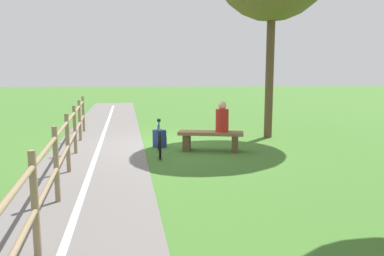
{
  "coord_description": "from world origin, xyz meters",
  "views": [
    {
      "loc": [
        -0.2,
        9.75,
        1.96
      ],
      "look_at": [
        -0.55,
        3.6,
        1.03
      ],
      "focal_mm": 35.02,
      "sensor_mm": 36.0,
      "label": 1
    }
  ],
  "objects_px": {
    "person_seated": "(222,119)",
    "backpack": "(160,139)",
    "bicycle": "(159,140)",
    "bench": "(211,138)"
  },
  "relations": [
    {
      "from": "person_seated",
      "to": "backpack",
      "type": "distance_m",
      "value": 1.77
    },
    {
      "from": "person_seated",
      "to": "bicycle",
      "type": "xyz_separation_m",
      "value": [
        1.54,
        0.26,
        -0.47
      ]
    },
    {
      "from": "bench",
      "to": "bicycle",
      "type": "xyz_separation_m",
      "value": [
        1.26,
        0.3,
        0.01
      ]
    },
    {
      "from": "person_seated",
      "to": "backpack",
      "type": "bearing_deg",
      "value": -10.99
    },
    {
      "from": "bench",
      "to": "backpack",
      "type": "height_order",
      "value": "bench"
    },
    {
      "from": "person_seated",
      "to": "bicycle",
      "type": "distance_m",
      "value": 1.63
    },
    {
      "from": "bicycle",
      "to": "backpack",
      "type": "xyz_separation_m",
      "value": [
        0.02,
        -0.86,
        -0.12
      ]
    },
    {
      "from": "person_seated",
      "to": "backpack",
      "type": "height_order",
      "value": "person_seated"
    },
    {
      "from": "backpack",
      "to": "bicycle",
      "type": "bearing_deg",
      "value": 91.11
    },
    {
      "from": "bench",
      "to": "person_seated",
      "type": "xyz_separation_m",
      "value": [
        -0.27,
        0.05,
        0.49
      ]
    }
  ]
}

